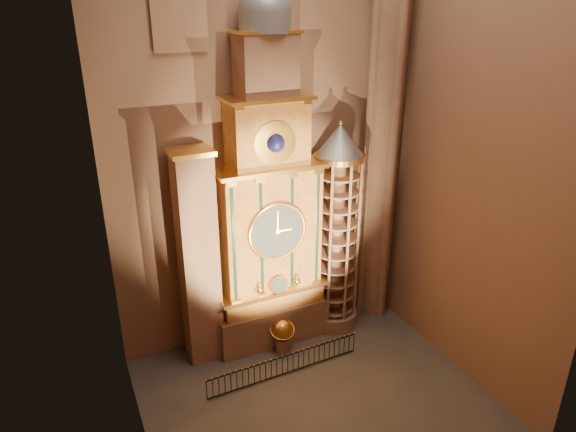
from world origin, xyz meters
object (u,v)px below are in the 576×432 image
portrait_tower (199,259)px  iron_railing (285,365)px  celestial_globe (282,333)px  astronomical_clock (268,215)px  stair_turret (336,232)px

portrait_tower → iron_railing: bearing=-46.6°
celestial_globe → iron_railing: celestial_globe is taller
astronomical_clock → portrait_tower: astronomical_clock is taller
stair_turret → celestial_globe: (-3.44, -1.10, -4.22)m
astronomical_clock → portrait_tower: 3.73m
portrait_tower → stair_turret: bearing=-2.3°
stair_turret → iron_railing: stair_turret is taller
iron_railing → astronomical_clock: bearing=79.6°
stair_turret → iron_railing: size_ratio=1.46×
astronomical_clock → celestial_globe: size_ratio=9.56×
astronomical_clock → iron_railing: astronomical_clock is taller
astronomical_clock → iron_railing: 6.84m
portrait_tower → iron_railing: 6.19m
stair_turret → portrait_tower: bearing=177.7°
iron_railing → celestial_globe: bearing=69.6°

